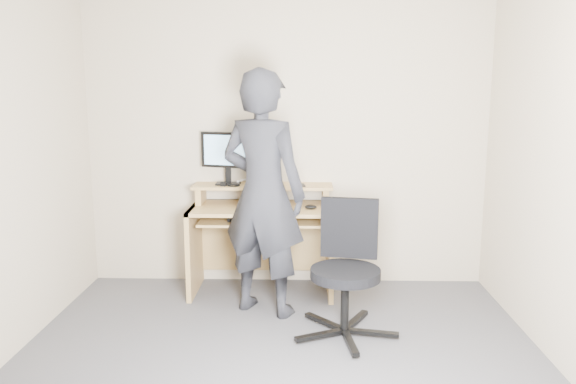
{
  "coord_description": "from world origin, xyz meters",
  "views": [
    {
      "loc": [
        0.15,
        -3.16,
        1.74
      ],
      "look_at": [
        0.03,
        1.05,
        0.95
      ],
      "focal_mm": 35.0,
      "sensor_mm": 36.0,
      "label": 1
    }
  ],
  "objects_px": {
    "monitor": "(228,153)",
    "office_chair": "(347,264)",
    "person": "(263,194)",
    "desk": "(263,228)"
  },
  "relations": [
    {
      "from": "desk",
      "to": "person",
      "type": "distance_m",
      "value": 0.64
    },
    {
      "from": "desk",
      "to": "office_chair",
      "type": "relative_size",
      "value": 1.29
    },
    {
      "from": "monitor",
      "to": "person",
      "type": "distance_m",
      "value": 0.72
    },
    {
      "from": "monitor",
      "to": "office_chair",
      "type": "bearing_deg",
      "value": -29.62
    },
    {
      "from": "monitor",
      "to": "office_chair",
      "type": "xyz_separation_m",
      "value": [
        0.96,
        -0.95,
        -0.67
      ]
    },
    {
      "from": "desk",
      "to": "monitor",
      "type": "distance_m",
      "value": 0.7
    },
    {
      "from": "office_chair",
      "to": "person",
      "type": "xyz_separation_m",
      "value": [
        -0.62,
        0.37,
        0.43
      ]
    },
    {
      "from": "office_chair",
      "to": "person",
      "type": "height_order",
      "value": "person"
    },
    {
      "from": "desk",
      "to": "person",
      "type": "bearing_deg",
      "value": -85.08
    },
    {
      "from": "monitor",
      "to": "person",
      "type": "bearing_deg",
      "value": -44.34
    }
  ]
}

